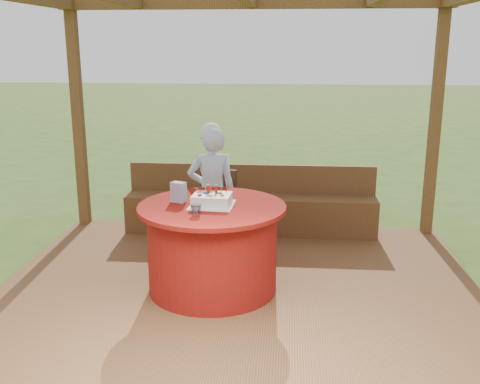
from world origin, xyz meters
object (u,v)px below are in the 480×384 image
at_px(bench, 250,210).
at_px(drinking_glass, 196,210).
at_px(gift_bag, 179,192).
at_px(table, 212,247).
at_px(elderly_woman, 212,191).
at_px(chair, 215,206).
at_px(birthday_cake, 212,200).

xyz_separation_m(bench, drinking_glass, (-0.33, -2.00, 0.59)).
relative_size(bench, gift_bag, 16.27).
xyz_separation_m(bench, table, (-0.23, -1.70, 0.15)).
relative_size(gift_bag, drinking_glass, 1.99).
xyz_separation_m(elderly_woman, gift_bag, (-0.20, -0.78, 0.18)).
bearing_deg(gift_bag, chair, 103.39).
relative_size(chair, elderly_woman, 0.61).
bearing_deg(chair, birthday_cake, -83.71).
distance_m(chair, birthday_cake, 1.16).
distance_m(bench, birthday_cake, 1.82).
bearing_deg(birthday_cake, chair, 96.29).
bearing_deg(drinking_glass, gift_bag, 120.31).
distance_m(elderly_woman, drinking_glass, 1.17).
xyz_separation_m(chair, gift_bag, (-0.20, -1.01, 0.42)).
height_order(elderly_woman, drinking_glass, elderly_woman).
bearing_deg(gift_bag, elderly_woman, 100.21).
xyz_separation_m(table, birthday_cake, (0.00, -0.00, 0.45)).
bearing_deg(gift_bag, birthday_cake, 9.10).
distance_m(table, chair, 1.10).
xyz_separation_m(birthday_cake, drinking_glass, (-0.10, -0.29, -0.01)).
bearing_deg(bench, table, -97.86).
height_order(table, gift_bag, gift_bag).
height_order(bench, elderly_woman, elderly_woman).
distance_m(table, drinking_glass, 0.54).
relative_size(bench, chair, 3.41).
bearing_deg(drinking_glass, birthday_cake, 72.09).
distance_m(gift_bag, drinking_glass, 0.45).
bearing_deg(gift_bag, drinking_glass, -35.16).
bearing_deg(chair, table, -83.75).
xyz_separation_m(chair, birthday_cake, (0.12, -1.09, 0.38)).
bearing_deg(gift_bag, table, 9.79).
distance_m(bench, elderly_woman, 1.02).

